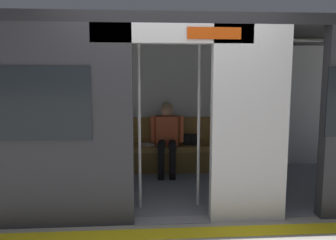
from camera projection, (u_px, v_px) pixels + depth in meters
The scene contains 9 objects.
ground_plane at pixel (172, 221), 3.74m from camera, with size 60.00×60.00×0.00m, color gray.
platform_edge_strip at pixel (175, 233), 3.44m from camera, with size 8.00×0.24×0.01m, color yellow.
train_car at pixel (162, 86), 4.61m from camera, with size 6.40×2.50×2.27m.
bench_seat at pixel (162, 152), 5.66m from camera, with size 2.85×0.44×0.45m.
person_seated at pixel (167, 133), 5.57m from camera, with size 0.55×0.69×1.17m.
handbag at pixel (190, 139), 5.74m from camera, with size 0.26×0.15×0.17m.
book at pixel (147, 144), 5.68m from camera, with size 0.15×0.22×0.03m, color silver.
grab_pole_door at pixel (139, 123), 3.97m from camera, with size 0.04×0.04×2.13m, color silver.
grab_pole_far at pixel (199, 121), 4.07m from camera, with size 0.04×0.04×2.13m, color silver.
Camera 1 is at (0.30, 3.55, 1.61)m, focal length 35.67 mm.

